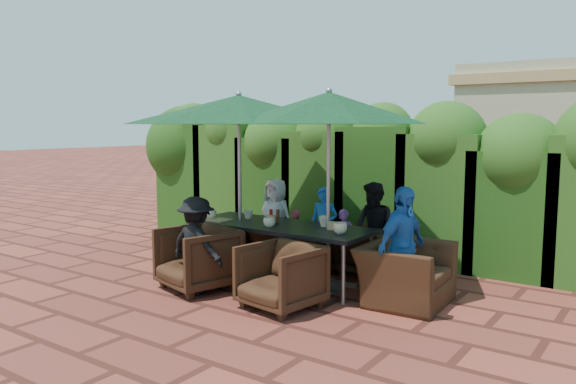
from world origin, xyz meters
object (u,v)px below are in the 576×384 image
Objects in this scene: chair_far_left at (272,237)px; chair_far_mid at (323,244)px; umbrella_left at (239,110)px; chair_near_left at (198,255)px; umbrella_right at (329,109)px; chair_near_right at (281,273)px; chair_end_right at (406,264)px; chair_far_right at (370,249)px; dining_table at (280,230)px.

chair_far_mid is (0.88, 0.03, -0.01)m from chair_far_left.
umbrella_left is at bearing 75.13° from chair_far_left.
chair_far_left is 0.84× the size of chair_near_left.
umbrella_right is 3.11× the size of chair_near_right.
chair_end_right reaches higher than chair_near_right.
chair_far_right is (1.45, 1.00, -1.86)m from umbrella_left.
chair_end_right reaches higher than dining_table.
chair_far_mid is at bearing 82.52° from chair_near_left.
chair_far_right is (1.58, 0.11, -0.00)m from chair_far_left.
umbrella_right reaches higher than chair_far_left.
chair_end_right reaches higher than chair_far_right.
chair_near_right is (-0.17, -1.84, 0.04)m from chair_far_right.
umbrella_left is 4.23× the size of chair_far_mid.
chair_near_right is 1.43m from chair_end_right.
chair_far_left is 0.69× the size of chair_end_right.
chair_near_right reaches higher than chair_far_right.
chair_near_right is 0.76× the size of chair_end_right.
chair_far_left is 1.02× the size of chair_far_mid.
umbrella_left is 2.38m from chair_near_right.
chair_far_left reaches higher than chair_far_mid.
chair_far_right is at bearing 50.23° from dining_table.
chair_near_left is 1.08× the size of chair_near_right.
chair_near_right reaches higher than chair_far_left.
chair_far_mid is 0.83× the size of chair_near_left.
dining_table is at bearing 135.29° from chair_near_right.
umbrella_left reaches higher than dining_table.
umbrella_right is at bearing 95.61° from chair_near_right.
dining_table is at bearing 90.81° from chair_end_right.
dining_table is 1.09m from chair_near_left.
chair_end_right is (2.31, 0.97, 0.03)m from chair_near_left.
umbrella_left is at bearing 155.65° from chair_near_right.
chair_far_left is 1.00× the size of chair_far_right.
chair_end_right is (2.33, 0.14, -1.76)m from umbrella_left.
umbrella_left is 3.50× the size of chair_near_left.
chair_end_right is (2.45, -0.76, 0.09)m from chair_far_left.
dining_table is 2.91× the size of chair_near_left.
umbrella_left is 1.97m from chair_near_left.
umbrella_left is 4.15× the size of chair_far_left.
umbrella_left reaches higher than chair_end_right.
chair_far_right is 1.85m from chair_near_right.
chair_end_right is at bearing 3.54° from umbrella_right.
chair_near_left is at bearing 70.87° from chair_far_mid.
chair_far_right is (0.70, 0.07, 0.00)m from chair_far_mid.
chair_far_left is 2.57m from chair_end_right.
chair_near_left is 2.51m from chair_end_right.
chair_far_mid is 0.71m from chair_far_right.
chair_far_left is at bearing 150.73° from umbrella_right.
chair_far_left is at bearing 138.01° from chair_near_right.
chair_near_left reaches higher than dining_table.
chair_far_right is (0.12, 0.93, -1.86)m from umbrella_right.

